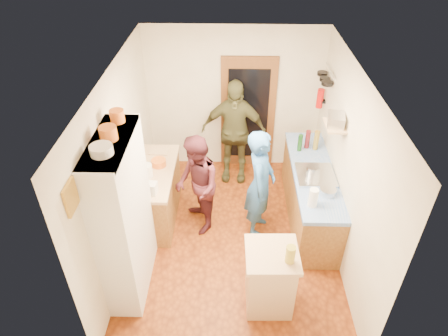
{
  "coord_description": "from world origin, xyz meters",
  "views": [
    {
      "loc": [
        -0.02,
        -4.31,
        4.38
      ],
      "look_at": [
        -0.13,
        0.15,
        1.18
      ],
      "focal_mm": 32.0,
      "sensor_mm": 36.0,
      "label": 1
    }
  ],
  "objects_px": {
    "hutch_body": "(124,218)",
    "person_back": "(234,132)",
    "person_left": "(198,184)",
    "island_base": "(270,280)",
    "right_counter_base": "(310,196)",
    "person_hob": "(262,186)"
  },
  "relations": [
    {
      "from": "right_counter_base",
      "to": "person_back",
      "type": "relative_size",
      "value": 1.17
    },
    {
      "from": "right_counter_base",
      "to": "person_back",
      "type": "distance_m",
      "value": 1.66
    },
    {
      "from": "island_base",
      "to": "person_left",
      "type": "height_order",
      "value": "person_left"
    },
    {
      "from": "hutch_body",
      "to": "person_back",
      "type": "relative_size",
      "value": 1.17
    },
    {
      "from": "person_back",
      "to": "hutch_body",
      "type": "bearing_deg",
      "value": -114.69
    },
    {
      "from": "hutch_body",
      "to": "island_base",
      "type": "distance_m",
      "value": 1.92
    },
    {
      "from": "hutch_body",
      "to": "person_hob",
      "type": "distance_m",
      "value": 1.99
    },
    {
      "from": "hutch_body",
      "to": "person_back",
      "type": "xyz_separation_m",
      "value": [
        1.32,
        2.34,
        -0.16
      ]
    },
    {
      "from": "person_hob",
      "to": "person_left",
      "type": "distance_m",
      "value": 0.94
    },
    {
      "from": "hutch_body",
      "to": "right_counter_base",
      "type": "bearing_deg",
      "value": 27.47
    },
    {
      "from": "island_base",
      "to": "person_left",
      "type": "relative_size",
      "value": 0.54
    },
    {
      "from": "hutch_body",
      "to": "island_base",
      "type": "height_order",
      "value": "hutch_body"
    },
    {
      "from": "person_left",
      "to": "person_back",
      "type": "relative_size",
      "value": 0.84
    },
    {
      "from": "island_base",
      "to": "person_hob",
      "type": "relative_size",
      "value": 0.5
    },
    {
      "from": "person_hob",
      "to": "person_back",
      "type": "relative_size",
      "value": 0.92
    },
    {
      "from": "right_counter_base",
      "to": "person_hob",
      "type": "bearing_deg",
      "value": -157.42
    },
    {
      "from": "person_hob",
      "to": "person_back",
      "type": "distance_m",
      "value": 1.43
    },
    {
      "from": "island_base",
      "to": "right_counter_base",
      "type": "bearing_deg",
      "value": 65.78
    },
    {
      "from": "island_base",
      "to": "person_back",
      "type": "bearing_deg",
      "value": 99.5
    },
    {
      "from": "hutch_body",
      "to": "right_counter_base",
      "type": "relative_size",
      "value": 1.0
    },
    {
      "from": "person_hob",
      "to": "right_counter_base",
      "type": "bearing_deg",
      "value": -57.24
    },
    {
      "from": "right_counter_base",
      "to": "person_hob",
      "type": "height_order",
      "value": "person_hob"
    }
  ]
}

